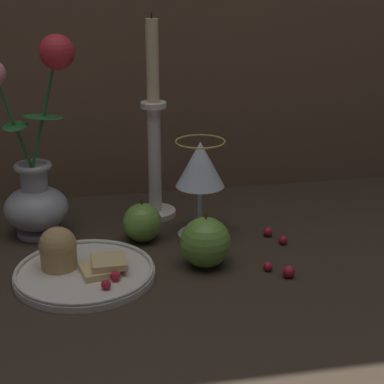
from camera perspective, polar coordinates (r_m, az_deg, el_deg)
ground_plane at (r=1.04m, az=-5.33°, el=-6.01°), size 2.40×2.40×0.00m
vase at (r=1.12m, az=-13.66°, el=1.15°), size 0.15×0.11×0.34m
plate_with_pastries at (r=0.99m, az=-10.06°, el=-6.47°), size 0.21×0.21×0.08m
wine_glass at (r=1.08m, az=0.73°, el=2.17°), size 0.08×0.08×0.17m
candlestick at (r=1.16m, az=-3.38°, el=4.47°), size 0.07×0.07×0.37m
apple_beside_vase at (r=1.00m, az=1.21°, el=-4.50°), size 0.08×0.08×0.09m
apple_near_glass at (r=1.09m, az=-4.45°, el=-2.72°), size 0.07×0.07×0.08m
berry_near_plate at (r=0.99m, az=8.59°, el=-7.02°), size 0.02×0.02×0.02m
berry_front_center at (r=1.10m, az=8.11°, el=-4.26°), size 0.02×0.02×0.02m
berry_by_glass_stem at (r=1.01m, az=6.76°, el=-6.60°), size 0.01×0.01×0.01m
berry_under_candlestick at (r=1.12m, az=6.77°, el=-3.53°), size 0.02×0.02×0.02m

